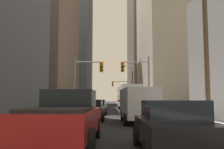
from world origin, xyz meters
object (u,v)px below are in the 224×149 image
city_bus (128,97)px  traffic_signal_far_right (121,88)px  sedan_beige (99,105)px  pickup_truck_red (66,117)px  cargo_van_silver (138,103)px  sedan_black (172,127)px  traffic_signal_near_right (137,75)px  sedan_green (97,107)px  traffic_signal_near_left (87,75)px  sedan_maroon (91,110)px

city_bus → traffic_signal_far_right: (-0.18, 18.48, 2.10)m
sedan_beige → pickup_truck_red: bearing=-90.0°
cargo_van_silver → sedan_black: bearing=-90.7°
city_bus → traffic_signal_near_right: size_ratio=1.93×
sedan_green → sedan_beige: 9.57m
traffic_signal_near_left → traffic_signal_far_right: size_ratio=1.00×
traffic_signal_near_right → traffic_signal_far_right: same height
city_bus → sedan_green: (-3.98, -9.58, -1.16)m
sedan_black → traffic_signal_far_right: (0.78, 47.19, 3.26)m
sedan_maroon → sedan_beige: bearing=90.5°
city_bus → pickup_truck_red: bearing=-98.9°
city_bus → sedan_green: 10.44m
traffic_signal_near_left → pickup_truck_red: bearing=-87.3°
sedan_black → traffic_signal_near_left: bearing=102.5°
sedan_green → traffic_signal_near_left: (-1.07, -0.71, 3.23)m
traffic_signal_near_left → sedan_green: bearing=33.6°
pickup_truck_red → sedan_beige: bearing=90.0°
city_bus → traffic_signal_near_left: (-5.05, -10.29, 2.08)m
traffic_signal_far_right → traffic_signal_near_right: bearing=-89.5°
sedan_black → sedan_maroon: size_ratio=0.99×
sedan_green → traffic_signal_far_right: 28.50m
cargo_van_silver → sedan_beige: size_ratio=1.26×
pickup_truck_red → sedan_maroon: 10.19m
sedan_maroon → cargo_van_silver: bearing=-34.2°
sedan_maroon → traffic_signal_near_left: (-0.95, 6.78, 3.23)m
sedan_black → traffic_signal_near_left: (-4.09, 18.42, 3.23)m
cargo_van_silver → traffic_signal_near_right: traffic_signal_near_right is taller
cargo_van_silver → traffic_signal_near_right: bearing=84.1°
traffic_signal_near_right → sedan_black: bearing=-93.3°
sedan_maroon → sedan_beige: size_ratio=1.01×
pickup_truck_red → traffic_signal_far_right: traffic_signal_far_right is taller
sedan_black → traffic_signal_near_right: bearing=86.7°
pickup_truck_red → traffic_signal_near_right: bearing=75.6°
pickup_truck_red → traffic_signal_far_right: bearing=84.9°
sedan_black → sedan_green: same height
sedan_maroon → sedan_green: 7.49m
sedan_green → pickup_truck_red: bearing=-90.9°
traffic_signal_far_right → sedan_black: bearing=-90.9°
city_bus → sedan_maroon: city_bus is taller
traffic_signal_near_left → cargo_van_silver: bearing=-64.9°
sedan_green → traffic_signal_near_right: 5.24m
cargo_van_silver → traffic_signal_near_right: size_ratio=0.88×
sedan_green → traffic_signal_far_right: bearing=82.3°
cargo_van_silver → traffic_signal_near_left: 10.29m
sedan_black → traffic_signal_far_right: size_ratio=0.70×
sedan_maroon → sedan_beige: (-0.15, 17.06, 0.00)m
traffic_signal_near_right → pickup_truck_red: bearing=-104.4°
pickup_truck_red → traffic_signal_near_left: size_ratio=0.91×
sedan_green → sedan_beige: size_ratio=1.01×
sedan_maroon → pickup_truck_red: bearing=-90.9°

